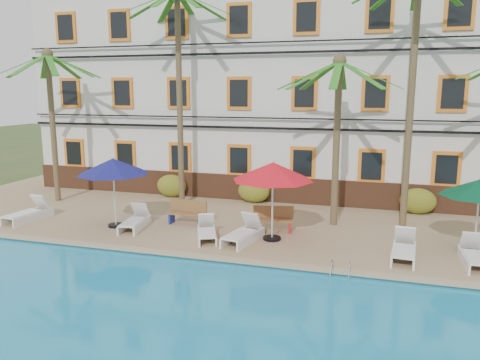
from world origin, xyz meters
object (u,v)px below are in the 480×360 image
(palm_b, at_px, (179,70))
(lounger_b, at_px, (135,221))
(umbrella_blue, at_px, (113,167))
(bench_left, at_px, (188,212))
(lounger_d, at_px, (243,233))
(umbrella_green, at_px, (480,188))
(lounger_c, at_px, (207,232))
(lounger_e, at_px, (404,249))
(lounger_f, at_px, (475,255))
(palm_d, at_px, (413,65))
(bench_right, at_px, (272,218))
(palm_c, at_px, (338,115))
(pool_ladder, at_px, (340,274))
(lounger_a, at_px, (29,213))
(palm_a, at_px, (51,103))
(umbrella_red, at_px, (273,172))

(palm_b, distance_m, lounger_b, 7.03)
(umbrella_blue, xyz_separation_m, bench_left, (2.51, 1.11, -1.85))
(lounger_b, height_order, lounger_d, lounger_d)
(umbrella_blue, relative_size, umbrella_green, 1.10)
(palm_b, bearing_deg, lounger_d, -46.48)
(lounger_c, relative_size, lounger_d, 0.88)
(palm_b, relative_size, lounger_c, 5.16)
(lounger_e, xyz_separation_m, bench_left, (-7.91, 1.64, 0.18))
(lounger_c, bearing_deg, umbrella_blue, 173.42)
(palm_b, bearing_deg, umbrella_blue, -103.55)
(umbrella_green, relative_size, lounger_e, 1.26)
(lounger_e, xyz_separation_m, lounger_f, (2.01, 0.04, -0.01))
(lounger_c, bearing_deg, palm_d, 29.24)
(umbrella_green, bearing_deg, lounger_d, -171.35)
(bench_right, bearing_deg, umbrella_blue, -168.96)
(palm_c, distance_m, pool_ladder, 6.56)
(palm_c, distance_m, lounger_a, 12.73)
(palm_b, xyz_separation_m, bench_left, (1.53, -2.96, -5.54))
(pool_ladder, bearing_deg, lounger_c, 158.27)
(palm_d, bearing_deg, umbrella_green, -50.59)
(lounger_d, bearing_deg, palm_b, 133.52)
(lounger_f, distance_m, bench_left, 10.04)
(palm_d, height_order, bench_left, palm_d)
(palm_b, distance_m, palm_c, 7.36)
(lounger_c, xyz_separation_m, lounger_d, (1.32, 0.07, 0.04))
(umbrella_blue, xyz_separation_m, umbrella_green, (12.63, 0.75, -0.21))
(lounger_f, xyz_separation_m, bench_right, (-6.56, 1.64, 0.18))
(palm_a, bearing_deg, lounger_a, -71.06)
(lounger_d, bearing_deg, bench_right, 66.45)
(bench_left, bearing_deg, lounger_c, -48.51)
(umbrella_red, xyz_separation_m, lounger_c, (-2.21, -0.57, -2.14))
(lounger_d, bearing_deg, bench_left, 151.07)
(palm_c, xyz_separation_m, bench_right, (-2.11, -1.47, -3.78))
(palm_d, distance_m, umbrella_blue, 11.66)
(lounger_a, bearing_deg, lounger_e, -1.12)
(umbrella_red, distance_m, lounger_a, 10.10)
(palm_a, bearing_deg, umbrella_blue, -31.50)
(palm_b, bearing_deg, umbrella_green, -15.87)
(palm_b, xyz_separation_m, umbrella_green, (11.65, -3.31, -3.91))
(palm_c, distance_m, umbrella_red, 3.63)
(palm_c, distance_m, palm_d, 3.20)
(lounger_b, distance_m, bench_left, 2.02)
(palm_b, distance_m, umbrella_blue, 5.58)
(palm_d, relative_size, lounger_d, 4.57)
(palm_b, xyz_separation_m, umbrella_blue, (-0.98, -4.06, -3.70))
(umbrella_blue, distance_m, lounger_f, 12.60)
(lounger_f, relative_size, bench_right, 1.21)
(umbrella_green, relative_size, lounger_f, 1.31)
(lounger_a, distance_m, bench_left, 6.44)
(palm_d, xyz_separation_m, pool_ladder, (-1.91, -5.63, -6.02))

